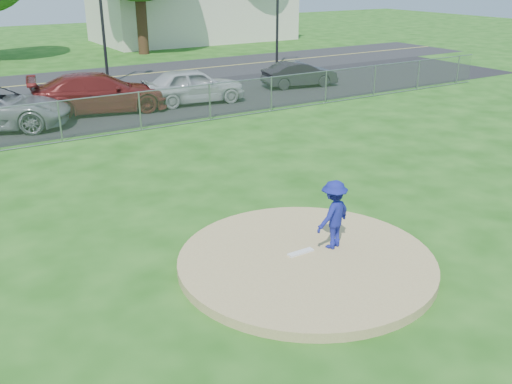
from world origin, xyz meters
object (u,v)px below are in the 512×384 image
(commercial_building, at_px, (193,14))
(parked_car_darkred, at_px, (100,93))
(pitcher, at_px, (333,214))
(parked_car_charcoal, at_px, (300,74))
(parked_car_pearl, at_px, (193,85))
(traffic_signal_right, at_px, (281,11))

(commercial_building, relative_size, parked_car_darkred, 2.83)
(pitcher, bearing_deg, parked_car_darkred, -105.65)
(commercial_building, xyz_separation_m, parked_car_charcoal, (-4.63, -22.08, -1.50))
(parked_car_charcoal, bearing_deg, parked_car_pearl, 105.34)
(pitcher, bearing_deg, commercial_building, -127.91)
(parked_car_darkred, distance_m, parked_car_pearl, 4.24)
(commercial_building, distance_m, parked_car_pearl, 25.29)
(traffic_signal_right, relative_size, pitcher, 3.70)
(commercial_building, xyz_separation_m, parked_car_darkred, (-15.33, -22.17, -1.31))
(traffic_signal_right, xyz_separation_m, parked_car_charcoal, (-2.86, -6.08, -2.71))
(commercial_building, distance_m, parked_car_darkred, 26.99)
(traffic_signal_right, xyz_separation_m, pitcher, (-13.47, -21.89, -2.40))
(commercial_building, relative_size, parked_car_charcoal, 4.18)
(parked_car_pearl, bearing_deg, pitcher, 172.30)
(pitcher, bearing_deg, traffic_signal_right, -137.61)
(pitcher, xyz_separation_m, parked_car_darkred, (-0.10, 15.72, -0.11))
(parked_car_pearl, bearing_deg, commercial_building, -18.73)
(commercial_building, bearing_deg, parked_car_charcoal, -101.84)
(traffic_signal_right, xyz_separation_m, parked_car_darkred, (-13.57, -6.17, -2.51))
(parked_car_darkred, relative_size, parked_car_pearl, 1.22)
(pitcher, height_order, parked_car_charcoal, pitcher)
(parked_car_pearl, bearing_deg, parked_car_charcoal, -77.35)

